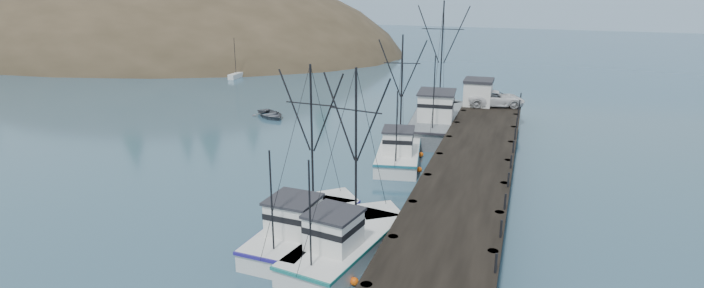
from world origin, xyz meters
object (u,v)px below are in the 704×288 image
Objects in this scene: trawler_mid at (306,227)px; pickup_truck at (496,98)px; pier_shed at (478,92)px; motorboat at (271,117)px; pier at (473,160)px; trawler_near at (347,242)px; trawler_far at (399,152)px; work_vessel at (437,120)px.

trawler_mid is 1.83× the size of pickup_truck.
trawler_mid is at bearing -102.48° from pier_shed.
motorboat is (-24.17, -4.70, -2.83)m from pickup_truck.
pier is at bearing -79.20° from motorboat.
pickup_truck is at bearing 74.33° from trawler_mid.
pier is 13.75× the size of pier_shed.
trawler_mid is at bearing -122.50° from pier.
trawler_near is 32.83m from pickup_truck.
pier_shed is 0.53× the size of pickup_truck.
trawler_far is 0.69× the size of work_vessel.
trawler_far is at bearing -98.25° from work_vessel.
trawler_mid reaches higher than pier_shed.
work_vessel is at bearing 82.68° from trawler_mid.
trawler_near is at bearing -86.42° from trawler_far.
pier is at bearing 165.91° from pickup_truck.
work_vessel is 7.27m from pickup_truck.
pier_shed is 23.06m from motorboat.
pier is 15.28m from trawler_near.
trawler_mid reaches higher than pickup_truck.
work_vessel is (-4.99, 13.34, -0.46)m from pier.
pier_shed is 0.68× the size of motorboat.
pier_shed reaches higher than pier.
pier is at bearing 57.50° from trawler_mid.
motorboat is at bearing -179.89° from work_vessel.
motorboat is (-17.32, 10.41, -0.82)m from trawler_far.
pickup_truck is at bearing 88.89° from pier.
trawler_mid is 2.33× the size of motorboat.
pickup_truck is at bearing -39.03° from motorboat.
trawler_mid is 0.68× the size of work_vessel.
pickup_truck is at bearing 65.59° from trawler_far.
pier_shed is at bearing 83.05° from trawler_near.
work_vessel is 3.41× the size of motorboat.
work_vessel reaches higher than trawler_mid.
trawler_near reaches higher than pickup_truck.
pickup_truck is at bearing 41.11° from work_vessel.
pier_shed is at bearing -38.17° from motorboat.
pier_shed is (3.49, 4.65, 2.19)m from work_vessel.
pier is 9.36× the size of motorboat.
trawler_near is 32.59m from pier_shed.
trawler_mid reaches higher than pier.
work_vessel reaches higher than pier.
trawler_mid reaches higher than motorboat.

